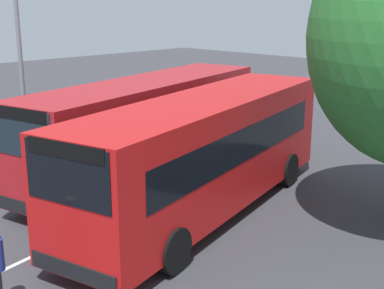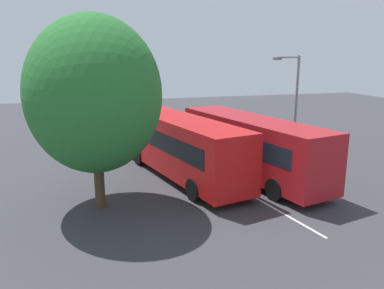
{
  "view_description": "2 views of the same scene",
  "coord_description": "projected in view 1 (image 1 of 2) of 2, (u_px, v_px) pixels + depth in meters",
  "views": [
    {
      "loc": [
        10.93,
        11.64,
        5.83
      ],
      "look_at": [
        -0.96,
        -0.07,
        1.31
      ],
      "focal_mm": 49.78,
      "sensor_mm": 36.0,
      "label": 1
    },
    {
      "loc": [
        -19.04,
        7.05,
        6.67
      ],
      "look_at": [
        1.1,
        1.21,
        1.67
      ],
      "focal_mm": 35.94,
      "sensor_mm": 36.0,
      "label": 2
    }
  ],
  "objects": [
    {
      "name": "bus_center_left",
      "position": [
        205.0,
        151.0,
        14.69
      ],
      "size": [
        10.9,
        4.81,
        3.29
      ],
      "rotation": [
        0.0,
        0.0,
        0.23
      ],
      "color": "red",
      "rests_on": "ground"
    },
    {
      "name": "lane_stripe_outer_left",
      "position": [
        173.0,
        190.0,
        16.92
      ],
      "size": [
        15.91,
        2.86,
        0.01
      ],
      "primitive_type": "cube",
      "rotation": [
        0.0,
        0.0,
        0.17
      ],
      "color": "silver",
      "rests_on": "ground"
    },
    {
      "name": "ground_plane",
      "position": [
        173.0,
        190.0,
        16.92
      ],
      "size": [
        75.59,
        75.59,
        0.0
      ],
      "primitive_type": "plane",
      "color": "#38383D"
    },
    {
      "name": "bus_far_left",
      "position": [
        147.0,
        124.0,
        17.85
      ],
      "size": [
        10.9,
        4.73,
        3.29
      ],
      "rotation": [
        0.0,
        0.0,
        0.22
      ],
      "color": "#AD191E",
      "rests_on": "ground"
    },
    {
      "name": "street_lamp",
      "position": [
        25.0,
        61.0,
        18.42
      ],
      "size": [
        0.83,
        2.12,
        6.54
      ],
      "rotation": [
        0.0,
        0.0,
        1.88
      ],
      "color": "gray",
      "rests_on": "ground"
    }
  ]
}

